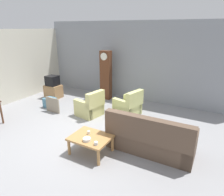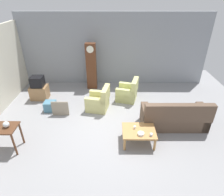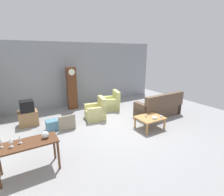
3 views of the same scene
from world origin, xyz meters
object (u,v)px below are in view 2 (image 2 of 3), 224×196
at_px(armchair_olive_near, 99,102).
at_px(armchair_olive_far, 128,93).
at_px(cup_white_porcelain, 135,127).
at_px(glass_dome_cloche, 6,124).
at_px(tv_stand_cabinet, 40,92).
at_px(storage_box_blue, 50,106).
at_px(coffee_table_wood, 139,132).
at_px(framed_picture_leaning, 60,109).
at_px(bowl_white_stacked, 141,134).
at_px(grandfather_clock, 91,66).
at_px(couch_floral, 174,118).
at_px(cup_blue_rimmed, 151,135).
at_px(tv_crt, 37,82).

relative_size(armchair_olive_near, armchair_olive_far, 0.96).
bearing_deg(cup_white_porcelain, glass_dome_cloche, -173.91).
height_order(tv_stand_cabinet, storage_box_blue, tv_stand_cabinet).
relative_size(tv_stand_cabinet, storage_box_blue, 1.67).
distance_m(coffee_table_wood, framed_picture_leaning, 3.00).
height_order(cup_white_porcelain, bowl_white_stacked, cup_white_porcelain).
relative_size(grandfather_clock, cup_white_porcelain, 24.90).
distance_m(couch_floral, storage_box_blue, 4.46).
xyz_separation_m(storage_box_blue, cup_blue_rimmed, (3.43, -1.94, 0.30)).
distance_m(tv_stand_cabinet, glass_dome_cloche, 2.95).
bearing_deg(armchair_olive_far, cup_blue_rimmed, -80.38).
height_order(armchair_olive_near, tv_crt, tv_crt).
distance_m(coffee_table_wood, tv_crt, 4.63).
bearing_deg(cup_white_porcelain, grandfather_clock, 114.32).
bearing_deg(framed_picture_leaning, couch_floral, -9.29).
bearing_deg(tv_crt, bowl_white_stacked, -36.17).
bearing_deg(storage_box_blue, grandfather_clock, 54.10).
xyz_separation_m(coffee_table_wood, tv_crt, (-3.80, 2.61, 0.39)).
height_order(armchair_olive_far, framed_picture_leaning, armchair_olive_far).
distance_m(glass_dome_cloche, cup_white_porcelain, 3.54).
relative_size(couch_floral, cup_blue_rimmed, 25.41).
distance_m(armchair_olive_far, grandfather_clock, 2.04).
relative_size(armchair_olive_far, tv_stand_cabinet, 1.41).
bearing_deg(grandfather_clock, glass_dome_cloche, -115.86).
xyz_separation_m(tv_crt, cup_blue_rimmed, (4.11, -2.84, -0.29)).
xyz_separation_m(armchair_olive_far, tv_stand_cabinet, (-3.64, 0.07, -0.03)).
relative_size(couch_floral, storage_box_blue, 5.18).
distance_m(tv_stand_cabinet, bowl_white_stacked, 4.75).
bearing_deg(cup_white_porcelain, tv_crt, 145.63).
bearing_deg(framed_picture_leaning, bowl_white_stacked, -30.60).
xyz_separation_m(armchair_olive_near, grandfather_clock, (-0.42, 1.80, 0.72)).
bearing_deg(bowl_white_stacked, couch_floral, 37.90).
xyz_separation_m(tv_stand_cabinet, storage_box_blue, (0.69, -0.90, -0.10)).
bearing_deg(tv_stand_cabinet, bowl_white_stacked, -36.17).
xyz_separation_m(armchair_olive_near, framed_picture_leaning, (-1.35, -0.44, -0.03)).
distance_m(armchair_olive_near, grandfather_clock, 1.99).
distance_m(storage_box_blue, cup_blue_rimmed, 3.95).
bearing_deg(bowl_white_stacked, coffee_table_wood, 97.98).
bearing_deg(tv_stand_cabinet, framed_picture_leaning, -46.57).
relative_size(coffee_table_wood, tv_crt, 2.00).
height_order(armchair_olive_far, coffee_table_wood, armchair_olive_far).
relative_size(coffee_table_wood, glass_dome_cloche, 5.66).
distance_m(grandfather_clock, storage_box_blue, 2.52).
relative_size(couch_floral, bowl_white_stacked, 11.22).
xyz_separation_m(tv_crt, glass_dome_cloche, (0.18, -2.89, 0.08)).
height_order(grandfather_clock, cup_blue_rimmed, grandfather_clock).
distance_m(armchair_olive_near, cup_blue_rimmed, 2.62).
distance_m(armchair_olive_near, tv_crt, 2.66).
height_order(tv_crt, framed_picture_leaning, tv_crt).
xyz_separation_m(tv_stand_cabinet, bowl_white_stacked, (3.83, -2.80, 0.20)).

